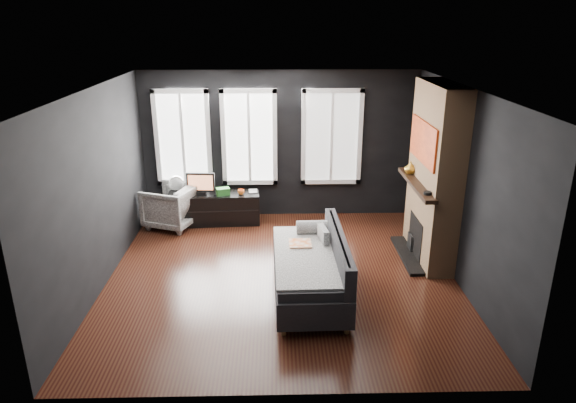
{
  "coord_description": "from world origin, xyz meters",
  "views": [
    {
      "loc": [
        -0.07,
        -6.68,
        3.59
      ],
      "look_at": [
        0.1,
        0.3,
        1.05
      ],
      "focal_mm": 32.0,
      "sensor_mm": 36.0,
      "label": 1
    }
  ],
  "objects_px": {
    "armchair": "(171,204)",
    "mantel_vase": "(410,168)",
    "mug": "(241,191)",
    "book": "(249,186)",
    "monitor": "(201,182)",
    "sofa": "(309,265)",
    "media_console": "(214,208)"
  },
  "relations": [
    {
      "from": "armchair",
      "to": "media_console",
      "type": "relative_size",
      "value": 0.51
    },
    {
      "from": "sofa",
      "to": "armchair",
      "type": "relative_size",
      "value": 2.47
    },
    {
      "from": "armchair",
      "to": "monitor",
      "type": "relative_size",
      "value": 1.62
    },
    {
      "from": "sofa",
      "to": "armchair",
      "type": "bearing_deg",
      "value": 131.85
    },
    {
      "from": "mug",
      "to": "mantel_vase",
      "type": "bearing_deg",
      "value": -19.72
    },
    {
      "from": "armchair",
      "to": "mug",
      "type": "bearing_deg",
      "value": 115.13
    },
    {
      "from": "sofa",
      "to": "book",
      "type": "distance_m",
      "value": 2.89
    },
    {
      "from": "armchair",
      "to": "mantel_vase",
      "type": "distance_m",
      "value": 4.2
    },
    {
      "from": "sofa",
      "to": "monitor",
      "type": "distance_m",
      "value": 3.16
    },
    {
      "from": "sofa",
      "to": "media_console",
      "type": "distance_m",
      "value": 3.07
    },
    {
      "from": "sofa",
      "to": "media_console",
      "type": "height_order",
      "value": "sofa"
    },
    {
      "from": "armchair",
      "to": "media_console",
      "type": "bearing_deg",
      "value": 122.52
    },
    {
      "from": "monitor",
      "to": "mug",
      "type": "bearing_deg",
      "value": 1.7
    },
    {
      "from": "armchair",
      "to": "monitor",
      "type": "xyz_separation_m",
      "value": [
        0.54,
        0.11,
        0.37
      ]
    },
    {
      "from": "book",
      "to": "mantel_vase",
      "type": "bearing_deg",
      "value": -23.51
    },
    {
      "from": "media_console",
      "to": "book",
      "type": "xyz_separation_m",
      "value": [
        0.63,
        0.09,
        0.39
      ]
    },
    {
      "from": "monitor",
      "to": "sofa",
      "type": "bearing_deg",
      "value": -52.16
    },
    {
      "from": "mug",
      "to": "book",
      "type": "relative_size",
      "value": 0.56
    },
    {
      "from": "monitor",
      "to": "mantel_vase",
      "type": "bearing_deg",
      "value": -12.8
    },
    {
      "from": "monitor",
      "to": "mantel_vase",
      "type": "relative_size",
      "value": 2.58
    },
    {
      "from": "armchair",
      "to": "mantel_vase",
      "type": "xyz_separation_m",
      "value": [
        4.0,
        -0.9,
        0.91
      ]
    },
    {
      "from": "mantel_vase",
      "to": "media_console",
      "type": "bearing_deg",
      "value": 162.1
    },
    {
      "from": "sofa",
      "to": "armchair",
      "type": "xyz_separation_m",
      "value": [
        -2.31,
        2.49,
        -0.03
      ]
    },
    {
      "from": "mug",
      "to": "armchair",
      "type": "bearing_deg",
      "value": -176.08
    },
    {
      "from": "monitor",
      "to": "book",
      "type": "bearing_deg",
      "value": 12.28
    },
    {
      "from": "armchair",
      "to": "mug",
      "type": "xyz_separation_m",
      "value": [
        1.25,
        0.09,
        0.21
      ]
    },
    {
      "from": "sofa",
      "to": "monitor",
      "type": "height_order",
      "value": "monitor"
    },
    {
      "from": "book",
      "to": "armchair",
      "type": "bearing_deg",
      "value": -170.19
    },
    {
      "from": "monitor",
      "to": "book",
      "type": "xyz_separation_m",
      "value": [
        0.85,
        0.13,
        -0.12
      ]
    },
    {
      "from": "sofa",
      "to": "media_console",
      "type": "relative_size",
      "value": 1.26
    },
    {
      "from": "sofa",
      "to": "mug",
      "type": "height_order",
      "value": "sofa"
    },
    {
      "from": "sofa",
      "to": "mug",
      "type": "distance_m",
      "value": 2.79
    }
  ]
}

